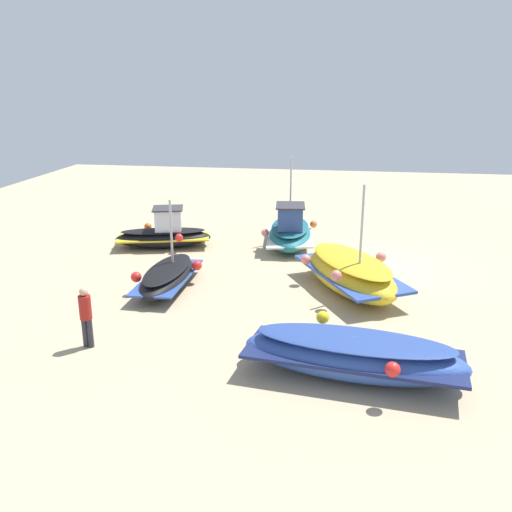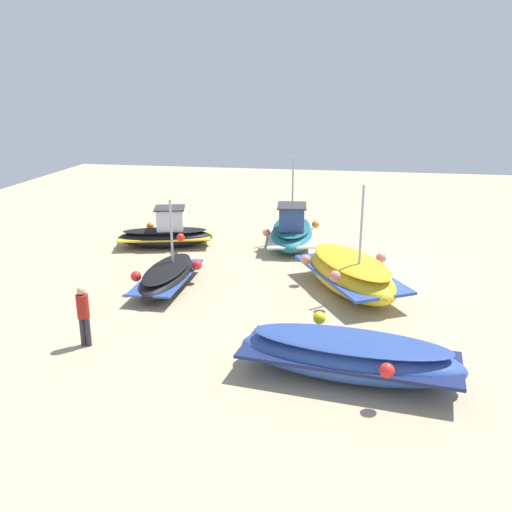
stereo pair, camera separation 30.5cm
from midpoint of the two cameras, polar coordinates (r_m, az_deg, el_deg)
name	(u,v)px [view 1 (the left image)]	position (r m, az deg, el deg)	size (l,w,h in m)	color
ground_plane	(375,269)	(21.13, 11.83, -1.29)	(47.04, 47.04, 0.00)	tan
fishing_boat_0	(354,354)	(13.44, 9.43, -10.04)	(2.72, 5.55, 1.14)	#2D4C9E
fishing_boat_1	(350,273)	(18.57, 9.31, -1.73)	(5.18, 4.04, 3.72)	gold
fishing_boat_2	(290,232)	(23.37, 3.16, 2.52)	(4.44, 2.25, 3.75)	#1E6670
fishing_boat_3	(168,277)	(18.87, -9.60, -2.13)	(3.95, 2.05, 2.97)	black
fishing_boat_4	(164,234)	(23.59, -9.88, 2.23)	(2.49, 4.26, 1.73)	black
person_walking	(86,313)	(15.13, -17.81, -5.69)	(0.32, 0.32, 1.67)	#2D2D38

